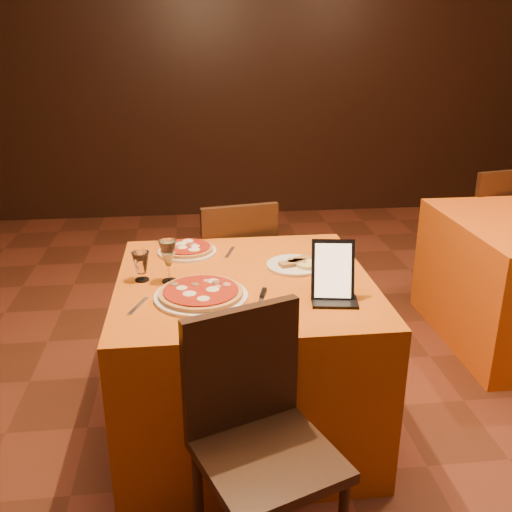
{
  "coord_description": "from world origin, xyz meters",
  "views": [
    {
      "loc": [
        -0.59,
        -2.32,
        1.72
      ],
      "look_at": [
        -0.33,
        -0.06,
        0.86
      ],
      "focal_mm": 40.0,
      "sensor_mm": 36.0,
      "label": 1
    }
  ],
  "objects": [
    {
      "name": "pizza_near",
      "position": [
        -0.57,
        -0.22,
        0.77
      ],
      "size": [
        0.38,
        0.38,
        0.03
      ],
      "rotation": [
        0.0,
        0.0,
        0.01
      ],
      "color": "white",
      "rests_on": "main_table"
    },
    {
      "name": "cutlet_dish",
      "position": [
        -0.13,
        0.07,
        0.76
      ],
      "size": [
        0.26,
        0.26,
        0.03
      ],
      "rotation": [
        0.0,
        0.0,
        -0.08
      ],
      "color": "white",
      "rests_on": "main_table"
    },
    {
      "name": "wine_glass",
      "position": [
        -0.7,
        -0.04,
        0.84
      ],
      "size": [
        0.08,
        0.08,
        0.19
      ],
      "primitive_type": null,
      "rotation": [
        0.0,
        0.0,
        0.34
      ],
      "color": "#DDDE7E",
      "rests_on": "main_table"
    },
    {
      "name": "fork_near",
      "position": [
        -0.81,
        -0.27,
        0.75
      ],
      "size": [
        0.07,
        0.15,
        0.01
      ],
      "primitive_type": "cube",
      "rotation": [
        0.0,
        0.0,
        1.21
      ],
      "color": "#BABAC1",
      "rests_on": "main_table"
    },
    {
      "name": "knife",
      "position": [
        -0.34,
        -0.3,
        0.75
      ],
      "size": [
        0.07,
        0.2,
        0.01
      ],
      "primitive_type": "cube",
      "rotation": [
        0.0,
        0.0,
        1.3
      ],
      "color": "silver",
      "rests_on": "main_table"
    },
    {
      "name": "floor",
      "position": [
        0.0,
        0.0,
        -0.01
      ],
      "size": [
        6.0,
        7.0,
        0.01
      ],
      "primitive_type": "cube",
      "color": "#5E2D19",
      "rests_on": "ground"
    },
    {
      "name": "chair_main_near",
      "position": [
        -0.38,
        -0.84,
        0.46
      ],
      "size": [
        0.51,
        0.51,
        0.91
      ],
      "primitive_type": null,
      "rotation": [
        0.0,
        0.0,
        0.36
      ],
      "color": "black",
      "rests_on": "floor"
    },
    {
      "name": "wall_back",
      "position": [
        0.0,
        3.5,
        1.4
      ],
      "size": [
        6.0,
        0.01,
        2.8
      ],
      "primitive_type": "cube",
      "color": "black",
      "rests_on": "floor"
    },
    {
      "name": "tablet",
      "position": [
        -0.04,
        -0.27,
        0.87
      ],
      "size": [
        0.18,
        0.12,
        0.23
      ],
      "primitive_type": "cube",
      "rotation": [
        -0.35,
        0.0,
        -0.15
      ],
      "color": "black",
      "rests_on": "main_table"
    },
    {
      "name": "water_glass",
      "position": [
        -0.82,
        -0.01,
        0.81
      ],
      "size": [
        0.07,
        0.07,
        0.13
      ],
      "primitive_type": null,
      "rotation": [
        0.0,
        0.0,
        0.11
      ],
      "color": "white",
      "rests_on": "main_table"
    },
    {
      "name": "pizza_far",
      "position": [
        -0.62,
        0.31,
        0.77
      ],
      "size": [
        0.28,
        0.28,
        0.03
      ],
      "rotation": [
        0.0,
        0.0,
        0.01
      ],
      "color": "white",
      "rests_on": "main_table"
    },
    {
      "name": "fork_far",
      "position": [
        -0.42,
        0.28,
        0.75
      ],
      "size": [
        0.06,
        0.15,
        0.01
      ],
      "primitive_type": "cube",
      "rotation": [
        0.0,
        0.0,
        1.27
      ],
      "color": "silver",
      "rests_on": "main_table"
    },
    {
      "name": "main_table",
      "position": [
        -0.38,
        -0.04,
        0.38
      ],
      "size": [
        1.1,
        1.1,
        0.75
      ],
      "primitive_type": "cube",
      "color": "#C5580C",
      "rests_on": "floor"
    },
    {
      "name": "chair_main_far",
      "position": [
        -0.38,
        0.75,
        0.46
      ],
      "size": [
        0.43,
        0.43,
        0.91
      ],
      "primitive_type": null,
      "rotation": [
        0.0,
        0.0,
        3.33
      ],
      "color": "black",
      "rests_on": "floor"
    },
    {
      "name": "chair_side_far",
      "position": [
        1.45,
        1.39,
        0.46
      ],
      "size": [
        0.44,
        0.44,
        0.91
      ],
      "primitive_type": null,
      "rotation": [
        0.0,
        0.0,
        3.35
      ],
      "color": "black",
      "rests_on": "floor"
    }
  ]
}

